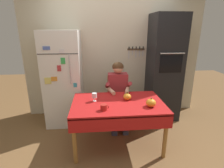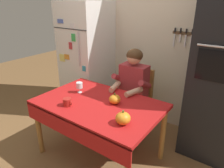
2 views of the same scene
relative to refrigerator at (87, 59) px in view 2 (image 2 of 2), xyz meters
The scene contains 11 objects.
ground_plane 1.62m from the refrigerator, 45.29° to the right, with size 10.00×10.00×0.00m, color brown.
back_wall_assembly 1.15m from the refrigerator, 21.31° to the left, with size 3.70×0.13×2.60m.
refrigerator is the anchor object (origin of this frame).
wall_oven 2.01m from the refrigerator, ahead, with size 0.60×0.64×2.10m.
dining_table 1.32m from the refrigerator, 42.91° to the right, with size 1.40×0.90×0.74m.
chair_behind_person 1.10m from the refrigerator, ahead, with size 0.40×0.40×0.93m.
seated_person 1.08m from the refrigerator, 15.23° to the right, with size 0.47×0.55×1.25m.
coffee_mug 1.34m from the refrigerator, 57.08° to the right, with size 0.12×0.09×0.09m.
wine_glass 0.99m from the refrigerator, 53.19° to the right, with size 0.08×0.08×0.13m.
pumpkin_large 1.77m from the refrigerator, 37.03° to the right, with size 0.14×0.14×0.14m.
pumpkin_medium 1.36m from the refrigerator, 34.84° to the right, with size 0.13×0.13×0.13m.
Camera 2 is at (1.34, -1.50, 1.82)m, focal length 33.22 mm.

